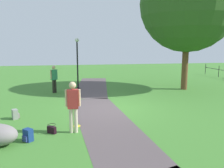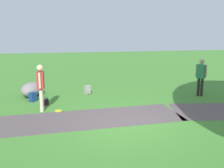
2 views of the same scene
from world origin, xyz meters
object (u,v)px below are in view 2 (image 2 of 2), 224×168
object	(u,v)px
woman_with_handbag	(41,84)
man_near_boulder	(201,75)
handbag_on_grass	(45,102)
backpack_by_boulder	(33,97)
lawn_boulder	(31,89)
spare_backpack_on_lawn	(87,90)
frisbee_on_grass	(58,111)

from	to	relation	value
woman_with_handbag	man_near_boulder	distance (m)	7.08
handbag_on_grass	backpack_by_boulder	distance (m)	0.88
man_near_boulder	lawn_boulder	bearing A→B (deg)	-8.82
man_near_boulder	spare_backpack_on_lawn	size ratio (longest dim) A/B	4.26
frisbee_on_grass	lawn_boulder	bearing A→B (deg)	-62.72
man_near_boulder	spare_backpack_on_lawn	distance (m)	5.28
lawn_boulder	spare_backpack_on_lawn	world-z (taller)	lawn_boulder
man_near_boulder	frisbee_on_grass	xyz separation A→B (m)	(6.39, 1.24, -0.98)
woman_with_handbag	spare_backpack_on_lawn	xyz separation A→B (m)	(-1.91, -2.33, -0.85)
backpack_by_boulder	frisbee_on_grass	distance (m)	1.91
handbag_on_grass	woman_with_handbag	bearing A→B (deg)	85.89
lawn_boulder	frisbee_on_grass	bearing A→B (deg)	117.28
spare_backpack_on_lawn	backpack_by_boulder	bearing A→B (deg)	20.63
lawn_boulder	backpack_by_boulder	size ratio (longest dim) A/B	3.70
woman_with_handbag	man_near_boulder	size ratio (longest dim) A/B	1.04
backpack_by_boulder	spare_backpack_on_lawn	size ratio (longest dim) A/B	1.00
man_near_boulder	frisbee_on_grass	distance (m)	6.58
backpack_by_boulder	handbag_on_grass	bearing A→B (deg)	129.35
man_near_boulder	backpack_by_boulder	size ratio (longest dim) A/B	4.26
handbag_on_grass	backpack_by_boulder	bearing A→B (deg)	-50.65
lawn_boulder	spare_backpack_on_lawn	xyz separation A→B (m)	(-2.56, -0.03, -0.13)
woman_with_handbag	man_near_boulder	bearing A→B (deg)	-170.92
woman_with_handbag	frisbee_on_grass	world-z (taller)	woman_with_handbag
lawn_boulder	woman_with_handbag	distance (m)	2.49
man_near_boulder	backpack_by_boulder	xyz separation A→B (m)	(7.50, -0.30, -0.80)
lawn_boulder	handbag_on_grass	distance (m)	1.72
man_near_boulder	handbag_on_grass	world-z (taller)	man_near_boulder
spare_backpack_on_lawn	frisbee_on_grass	distance (m)	2.78
lawn_boulder	woman_with_handbag	xyz separation A→B (m)	(-0.64, 2.30, 0.71)
lawn_boulder	man_near_boulder	size ratio (longest dim) A/B	0.87
lawn_boulder	backpack_by_boulder	distance (m)	0.90
spare_backpack_on_lawn	lawn_boulder	bearing A→B (deg)	0.63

